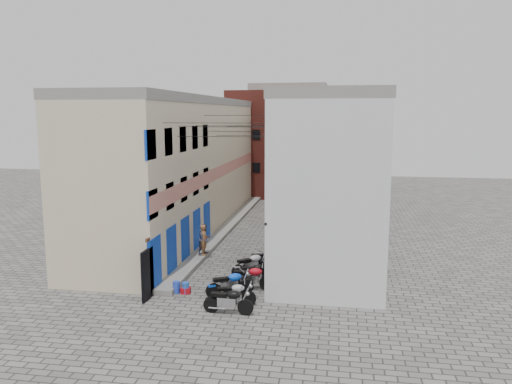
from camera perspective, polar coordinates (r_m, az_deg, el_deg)
The scene contains 21 objects.
ground at distance 22.12m, azimuth -5.60°, elevation -12.06°, with size 90.00×90.00×0.00m, color #575452.
plinth at distance 34.65m, azimuth -3.30°, elevation -4.04°, with size 0.90×26.00×0.25m, color gray.
building_left at distance 34.65m, azimuth -8.13°, elevation 3.22°, with size 5.10×27.00×9.00m.
building_right at distance 33.09m, azimuth 8.63°, elevation 2.95°, with size 5.94×26.00×9.00m.
building_far_brick_left at distance 48.58m, azimuth 0.63°, elevation 5.53°, with size 6.00×6.00×10.00m, color maroon.
building_far_brick_right at distance 50.13m, azimuth 6.65°, elevation 4.44°, with size 5.00×6.00×8.00m, color maroon.
building_far_concrete at distance 54.25m, azimuth 3.71°, elevation 6.41°, with size 8.00×5.00×11.00m, color gray.
far_shopfront at distance 45.94m, azimuth 2.54°, elevation 0.56°, with size 2.00×0.30×2.40m, color black.
overhead_wires at distance 28.11m, azimuth -1.75°, elevation 7.34°, with size 5.80×13.02×1.32m.
motorcycle_a at distance 20.34m, azimuth -3.19°, elevation -12.16°, with size 0.65×2.05×1.19m, color black, non-canonical shape.
motorcycle_b at distance 21.13m, azimuth -2.64°, elevation -11.44°, with size 0.61×1.93×1.12m, color #A4A5A9, non-canonical shape.
motorcycle_c at distance 22.12m, azimuth -3.01°, elevation -10.31°, with size 0.68×2.16×1.25m, color blue, non-canonical shape.
motorcycle_d at distance 22.87m, azimuth -0.65°, elevation -9.63°, with size 0.69×2.18×1.26m, color red, non-canonical shape.
motorcycle_e at distance 23.77m, azimuth -0.23°, elevation -9.09°, with size 0.60×1.90×1.10m, color black, non-canonical shape.
motorcycle_f at distance 24.77m, azimuth -0.55°, elevation -8.16°, with size 0.68×2.17×1.25m, color #B0AFB4, non-canonical shape.
motorcycle_g at distance 25.61m, azimuth 1.09°, elevation -7.63°, with size 0.66×2.08×1.21m, color black, non-canonical shape.
person_a at distance 27.49m, azimuth -5.96°, elevation -5.46°, with size 0.62×0.40×1.69m, color #955F36.
person_b at distance 27.63m, azimuth -5.88°, elevation -5.36°, with size 0.83×0.65×1.71m, color #35394F.
water_jug_near at distance 22.78m, azimuth -8.05°, elevation -10.80°, with size 0.32×0.32×0.50m, color blue.
water_jug_far at distance 22.91m, azimuth -9.09°, elevation -10.69°, with size 0.33×0.33×0.52m, color blue.
red_crate at distance 22.83m, azimuth -8.04°, elevation -11.08°, with size 0.42×0.32×0.26m, color #AB0C15.
Camera 1 is at (5.46, -19.92, 7.93)m, focal length 35.00 mm.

